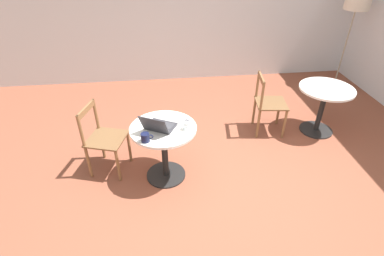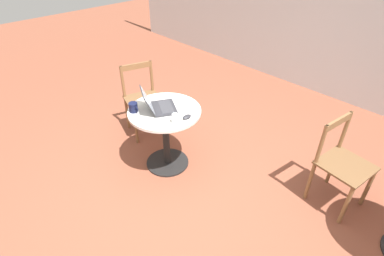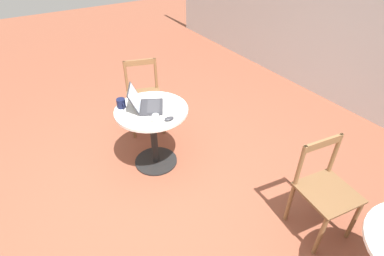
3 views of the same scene
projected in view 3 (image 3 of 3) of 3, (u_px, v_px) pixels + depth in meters
name	position (u px, v px, depth m)	size (l,w,h in m)	color
ground_plane	(154.00, 210.00, 2.87)	(16.00, 16.00, 0.00)	brown
cafe_table_near	(153.00, 124.00, 3.14)	(0.75, 0.75, 0.71)	black
chair_near_left	(144.00, 96.00, 3.77)	(0.53, 0.53, 0.88)	brown
chair_mid_left	(324.00, 190.00, 2.49)	(0.48, 0.48, 0.88)	brown
laptop	(146.00, 104.00, 3.02)	(0.43, 0.43, 0.23)	#2D2D33
mouse	(169.00, 119.00, 2.86)	(0.06, 0.10, 0.03)	#2D2D33
mug	(121.00, 103.00, 3.03)	(0.13, 0.09, 0.10)	#141938
drinking_glass	(156.00, 119.00, 2.80)	(0.06, 0.06, 0.09)	silver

